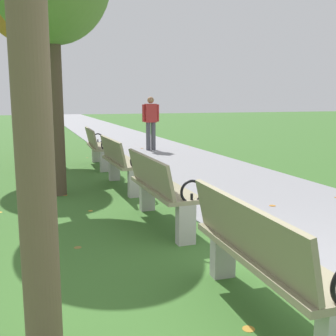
# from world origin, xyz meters

# --- Properties ---
(ground_plane) EXTENTS (80.00, 80.00, 0.00)m
(ground_plane) POSITION_xyz_m (0.00, 0.00, 0.00)
(ground_plane) COLOR #386628
(paved_walkway) EXTENTS (3.07, 44.00, 0.02)m
(paved_walkway) POSITION_xyz_m (1.54, 18.00, 0.01)
(paved_walkway) COLOR gray
(paved_walkway) RESTS_ON ground
(park_bench_1) EXTENTS (0.51, 1.61, 0.90)m
(park_bench_1) POSITION_xyz_m (-0.50, -0.05, 0.49)
(park_bench_1) COLOR gray
(park_bench_1) RESTS_ON ground
(park_bench_2) EXTENTS (0.49, 1.61, 0.90)m
(park_bench_2) POSITION_xyz_m (-0.50, 2.32, 0.49)
(park_bench_2) COLOR gray
(park_bench_2) RESTS_ON ground
(park_bench_3) EXTENTS (0.51, 1.61, 0.90)m
(park_bench_3) POSITION_xyz_m (-0.50, 4.64, 0.49)
(park_bench_3) COLOR gray
(park_bench_3) RESTS_ON ground
(park_bench_4) EXTENTS (0.52, 1.61, 0.90)m
(park_bench_4) POSITION_xyz_m (-0.50, 7.14, 0.49)
(park_bench_4) COLOR gray
(park_bench_4) RESTS_ON ground
(tree_3) EXTENTS (1.72, 1.72, 4.65)m
(tree_3) POSITION_xyz_m (-1.93, 7.28, 3.63)
(tree_3) COLOR #4C3D2D
(tree_3) RESTS_ON ground
(tree_4) EXTENTS (1.88, 1.88, 5.10)m
(tree_4) POSITION_xyz_m (-1.49, 9.09, 4.02)
(tree_4) COLOR brown
(tree_4) RESTS_ON ground
(pedestrian_walking) EXTENTS (0.53, 0.23, 1.62)m
(pedestrian_walking) POSITION_xyz_m (1.53, 9.62, 0.93)
(pedestrian_walking) COLOR #4C4C56
(pedestrian_walking) RESTS_ON paved_walkway
(scattered_leaves) EXTENTS (5.48, 12.14, 0.02)m
(scattered_leaves) POSITION_xyz_m (-0.51, 3.45, 0.01)
(scattered_leaves) COLOR brown
(scattered_leaves) RESTS_ON ground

